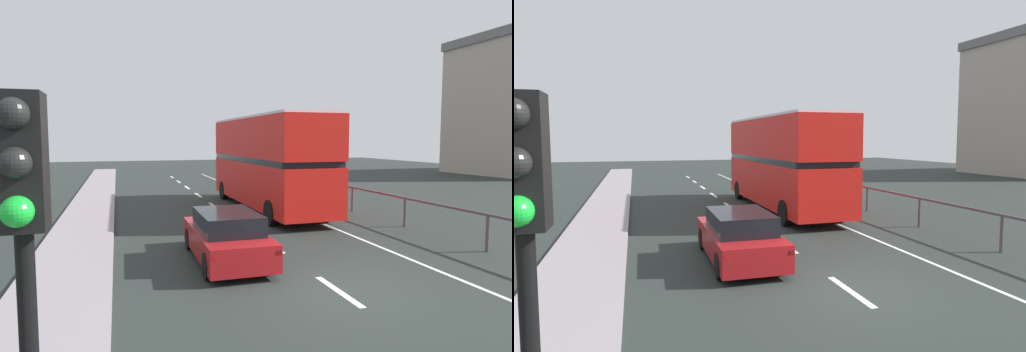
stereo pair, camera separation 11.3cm
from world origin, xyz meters
TOP-DOWN VIEW (x-y plane):
  - ground_plane at (0.00, 0.00)m, footprint 75.87×120.00m
  - near_sidewalk_kerb at (-5.78, 0.00)m, footprint 2.11×80.00m
  - lane_paint_markings at (1.90, 8.73)m, footprint 3.26×46.00m
  - bridge_side_railing at (5.79, 9.00)m, footprint 0.10×42.00m
  - double_decker_bus_red at (2.18, 10.73)m, footprint 2.61×10.75m
  - hatchback_car_near at (-1.76, 2.86)m, footprint 1.80×4.37m
  - traffic_signal_pole at (-5.14, -5.29)m, footprint 0.30×0.42m

SIDE VIEW (x-z plane):
  - ground_plane at x=0.00m, z-range -0.10..0.00m
  - lane_paint_markings at x=1.90m, z-range 0.00..0.01m
  - near_sidewalk_kerb at x=-5.78m, z-range 0.00..0.14m
  - hatchback_car_near at x=-1.76m, z-range -0.02..1.36m
  - bridge_side_railing at x=5.79m, z-range 0.36..1.50m
  - double_decker_bus_red at x=2.18m, z-range 0.15..4.51m
  - traffic_signal_pole at x=-5.14m, z-range 1.02..4.50m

